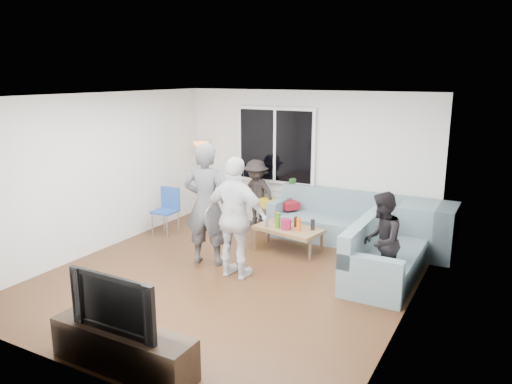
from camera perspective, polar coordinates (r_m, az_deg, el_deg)
The scene contains 32 objects.
floor at distance 7.32m, azimuth -2.98°, elevation -9.84°, with size 5.00×5.50×0.04m, color #56351C.
ceiling at distance 6.72m, azimuth -3.25°, elevation 11.30°, with size 5.00×5.50×0.04m, color white.
wall_back at distance 9.32m, azimuth 5.85°, elevation 3.71°, with size 5.00×0.04×2.60m, color silver.
wall_front at distance 4.86m, azimuth -20.56°, elevation -6.32°, with size 5.00×0.04×2.60m, color silver.
wall_left at distance 8.47m, azimuth -17.81°, elevation 2.13°, with size 0.04×5.50×2.60m, color silver.
wall_right at distance 6.01m, azimuth 17.83°, elevation -2.36°, with size 0.04×5.50×2.60m, color silver.
window_frame at distance 9.46m, azimuth 2.33°, elevation 5.44°, with size 1.62×0.06×1.47m, color white.
window_glass at distance 9.42m, azimuth 2.22°, elevation 5.41°, with size 1.50×0.02×1.35m, color black.
window_mullion at distance 9.41m, azimuth 2.19°, elevation 5.40°, with size 0.05×0.03×1.35m, color white.
radiator at distance 9.68m, azimuth 2.15°, elevation -1.88°, with size 1.30×0.12×0.62m, color silver.
potted_plant at distance 9.38m, azimuth 4.14°, elevation 0.68°, with size 0.20×0.16×0.36m, color #2D5E25.
vase at distance 9.67m, azimuth 0.68°, elevation 0.48°, with size 0.15×0.15×0.15m, color white.
sofa_back_section at distance 8.79m, azimuth 9.15°, elevation -2.85°, with size 2.30×0.85×0.85m, color slate, non-canonical shape.
sofa_right_section at distance 7.34m, azimuth 15.07°, elevation -6.49°, with size 0.85×2.00×0.85m, color slate, non-canonical shape.
sofa_corner at distance 8.43m, azimuth 19.36°, elevation -4.18°, with size 0.85×0.85×0.85m, color slate.
cushion_yellow at distance 9.25m, azimuth 1.38°, elevation -1.31°, with size 0.38×0.32×0.14m, color gold.
cushion_red at distance 9.16m, azimuth 3.80°, elevation -1.50°, with size 0.36×0.30×0.13m, color maroon.
coffee_table at distance 8.23m, azimuth 3.76°, elevation -5.49°, with size 1.10×0.60×0.40m, color olive.
pitcher at distance 8.06m, azimuth 3.53°, elevation -3.78°, with size 0.17×0.17×0.17m, color #981B43.
side_chair at distance 9.12m, azimuth -10.55°, elevation -2.29°, with size 0.40×0.40×0.86m, color #224996, non-canonical shape.
floor_lamp at distance 9.96m, azimuth -6.29°, elevation 1.28°, with size 0.32×0.32×1.56m, color orange, non-canonical shape.
player_left at distance 7.49m, azimuth -5.81°, elevation -1.46°, with size 0.69×0.46×1.90m, color #434347.
player_right at distance 6.98m, azimuth -2.34°, elevation -3.09°, with size 1.04×0.43×1.77m, color silver.
spectator_right at distance 6.88m, azimuth 14.37°, elevation -5.57°, with size 0.66×0.51×1.36m, color black.
spectator_back at distance 9.39m, azimuth -0.02°, elevation -0.17°, with size 0.85×0.49×1.31m, color black.
tv_console at distance 5.29m, azimuth -15.21°, elevation -17.15°, with size 1.60×0.40×0.44m, color #2E2217.
television at distance 5.05m, azimuth -15.58°, elevation -12.07°, with size 1.04×0.14×0.60m, color black.
bottle_e at distance 8.07m, azimuth 6.61°, elevation -3.80°, with size 0.07×0.07×0.18m, color black.
bottle_b at distance 8.11m, azimuth 2.58°, elevation -3.33°, with size 0.08×0.08×0.25m, color #3B8618.
bottle_c at distance 8.20m, azimuth 4.67°, elevation -3.49°, with size 0.07×0.07×0.17m, color black.
bottle_a at distance 8.39m, azimuth 2.43°, elevation -2.99°, with size 0.07×0.07×0.19m, color #D23F0C.
bottle_d at distance 7.99m, azimuth 5.00°, elevation -3.81°, with size 0.07×0.07×0.21m, color #FA5616.
Camera 1 is at (3.53, -5.71, 2.88)m, focal length 34.35 mm.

